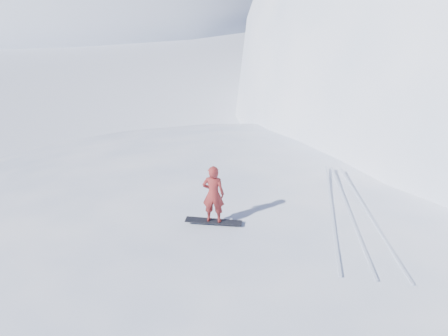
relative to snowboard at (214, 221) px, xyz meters
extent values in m
ellipsoid|color=white|center=(4.42, 0.33, -2.41)|extent=(36.00, 28.00, 4.80)
ellipsoid|color=white|center=(1.42, 3.33, -2.41)|extent=(7.00, 6.30, 1.00)
cube|color=black|center=(0.00, 0.00, 0.00)|extent=(1.51, 0.46, 0.02)
imported|color=maroon|center=(0.00, 0.00, 0.79)|extent=(0.61, 0.44, 1.55)
cube|color=silver|center=(2.91, 1.44, 0.01)|extent=(0.90, 5.95, 0.04)
cube|color=silver|center=(3.38, 1.44, 0.01)|extent=(1.47, 5.84, 0.04)
cube|color=silver|center=(3.90, 1.44, 0.01)|extent=(1.90, 5.73, 0.04)
camera|label=1|loc=(3.32, -10.78, 6.51)|focal=40.00mm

